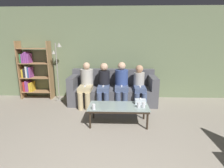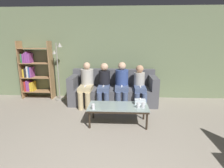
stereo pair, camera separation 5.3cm
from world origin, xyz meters
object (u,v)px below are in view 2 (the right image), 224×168
cup_near_right (138,105)px  tissue_box (140,102)px  seated_person_mid_right (122,82)px  seated_person_left_end (86,83)px  seated_person_right_end (140,85)px  couch (113,91)px  cup_near_left (143,105)px  standing_lamp (58,66)px  cup_far_center (93,107)px  coffee_table (118,108)px  seated_person_mid_left (104,83)px  bookshelf (33,71)px

cup_near_right → tissue_box: bearing=74.5°
cup_near_right → seated_person_mid_right: bearing=105.2°
seated_person_left_end → seated_person_right_end: size_ratio=1.06×
couch → cup_near_right: (0.55, -1.39, 0.11)m
cup_near_left → tissue_box: tissue_box is taller
seated_person_right_end → cup_near_right: bearing=-97.1°
couch → seated_person_left_end: 0.78m
standing_lamp → cup_far_center: bearing=-53.4°
coffee_table → seated_person_right_end: bearing=63.0°
cup_near_right → seated_person_right_end: bearing=82.9°
seated_person_mid_left → seated_person_mid_right: (0.46, 0.03, 0.02)m
cup_near_left → seated_person_right_end: size_ratio=0.10×
seated_person_left_end → cup_far_center: bearing=-73.8°
tissue_box → standing_lamp: bearing=148.8°
standing_lamp → seated_person_mid_left: 1.43m
coffee_table → seated_person_mid_right: size_ratio=1.06×
standing_lamp → seated_person_right_end: 2.32m
bookshelf → seated_person_mid_left: bookshelf is taller
bookshelf → seated_person_mid_left: size_ratio=1.51×
coffee_table → cup_near_right: 0.41m
seated_person_left_end → tissue_box: bearing=-35.9°
cup_near_left → seated_person_left_end: 1.78m
bookshelf → seated_person_right_end: 3.12m
tissue_box → seated_person_mid_right: (-0.38, 0.97, 0.17)m
couch → seated_person_right_end: size_ratio=2.18×
couch → cup_near_left: 1.54m
cup_near_left → seated_person_right_end: bearing=87.6°
seated_person_left_end → cup_near_left: bearing=-40.9°
couch → bookshelf: size_ratio=1.38×
cup_near_left → seated_person_left_end: seated_person_left_end is taller
seated_person_left_end → seated_person_mid_right: size_ratio=0.99×
seated_person_mid_right → couch: bearing=138.6°
cup_near_left → seated_person_mid_right: seated_person_mid_right is taller
standing_lamp → tissue_box: bearing=-31.2°
standing_lamp → seated_person_left_end: 1.01m
bookshelf → standing_lamp: bearing=-9.7°
coffee_table → cup_near_right: (0.40, -0.08, 0.09)m
coffee_table → seated_person_left_end: seated_person_left_end is taller
couch → seated_person_mid_right: 0.42m
coffee_table → bookshelf: size_ratio=0.72×
tissue_box → seated_person_left_end: 1.62m
cup_near_right → bookshelf: size_ratio=0.06×
cup_near_right → cup_far_center: (-0.87, -0.13, 0.01)m
coffee_table → couch: bearing=96.9°
seated_person_mid_left → seated_person_right_end: (0.93, -0.02, -0.03)m
standing_lamp → coffee_table: bearing=-40.2°
cup_near_left → standing_lamp: size_ratio=0.07×
coffee_table → cup_near_left: 0.50m
standing_lamp → seated_person_mid_left: (1.32, -0.37, -0.41)m
cup_far_center → standing_lamp: 2.13m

